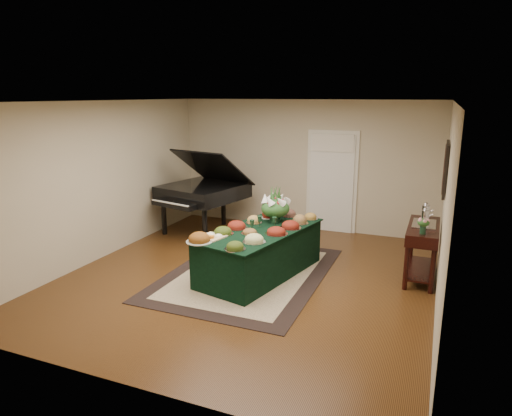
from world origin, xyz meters
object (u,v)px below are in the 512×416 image
at_px(grand_piano, 203,191).
at_px(floral_centerpiece, 275,205).
at_px(buffet_table, 260,252).
at_px(mahogany_sideboard, 423,238).

bearing_deg(grand_piano, floral_centerpiece, -31.10).
bearing_deg(buffet_table, floral_centerpiece, 83.11).
xyz_separation_m(floral_centerpiece, grand_piano, (-2.01, 1.21, -0.17)).
bearing_deg(grand_piano, buffet_table, -41.61).
bearing_deg(floral_centerpiece, buffet_table, -96.89).
relative_size(floral_centerpiece, grand_piano, 0.25).
xyz_separation_m(buffet_table, mahogany_sideboard, (2.36, 0.82, 0.28)).
distance_m(floral_centerpiece, mahogany_sideboard, 2.35).
height_order(floral_centerpiece, mahogany_sideboard, floral_centerpiece).
bearing_deg(grand_piano, mahogany_sideboard, -12.00).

